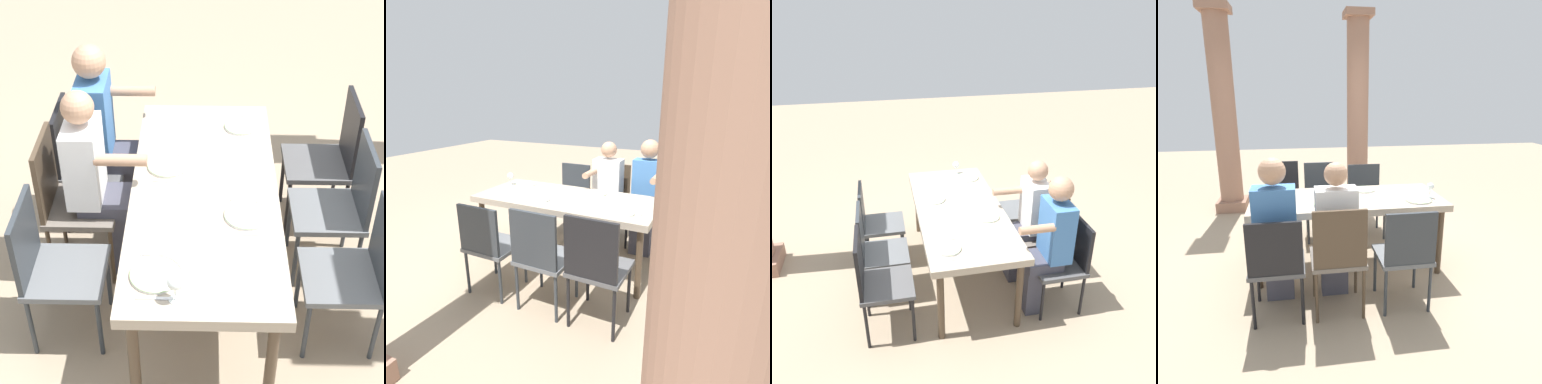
{
  "view_description": "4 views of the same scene",
  "coord_description": "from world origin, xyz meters",
  "views": [
    {
      "loc": [
        2.88,
        -0.01,
        2.94
      ],
      "look_at": [
        0.11,
        -0.07,
        0.83
      ],
      "focal_mm": 59.49,
      "sensor_mm": 36.0,
      "label": 1
    },
    {
      "loc": [
        -1.49,
        2.83,
        1.77
      ],
      "look_at": [
        -0.09,
        -0.08,
        0.8
      ],
      "focal_mm": 29.4,
      "sensor_mm": 36.0,
      "label": 2
    },
    {
      "loc": [
        -3.44,
        0.69,
        2.66
      ],
      "look_at": [
        0.1,
        -0.07,
        0.88
      ],
      "focal_mm": 37.69,
      "sensor_mm": 36.0,
      "label": 3
    },
    {
      "loc": [
        -0.5,
        -3.36,
        1.81
      ],
      "look_at": [
        0.04,
        0.06,
        0.79
      ],
      "focal_mm": 32.37,
      "sensor_mm": 36.0,
      "label": 4
    }
  ],
  "objects": [
    {
      "name": "plate_2",
      "position": [
        0.23,
        0.23,
        0.76
      ],
      "size": [
        0.25,
        0.25,
        0.02
      ],
      "color": "white",
      "rests_on": "dining_table"
    },
    {
      "name": "wine_glass_3",
      "position": [
        0.84,
        -0.13,
        0.86
      ],
      "size": [
        0.08,
        0.08,
        0.15
      ],
      "color": "white",
      "rests_on": "dining_table"
    },
    {
      "name": "chair_west_south",
      "position": [
        -0.69,
        -0.84,
        0.51
      ],
      "size": [
        0.44,
        0.44,
        0.89
      ],
      "color": "#4F4F50",
      "rests_on": "ground"
    },
    {
      "name": "chair_west_north",
      "position": [
        -0.69,
        0.84,
        0.55
      ],
      "size": [
        0.44,
        0.44,
        0.96
      ],
      "color": "#4F4F50",
      "rests_on": "ground"
    },
    {
      "name": "chair_mid_north",
      "position": [
        -0.2,
        0.84,
        0.53
      ],
      "size": [
        0.44,
        0.44,
        0.94
      ],
      "color": "#5B5E61",
      "rests_on": "ground"
    },
    {
      "name": "chair_east_north",
      "position": [
        0.37,
        0.84,
        0.51
      ],
      "size": [
        0.44,
        0.44,
        0.89
      ],
      "color": "#5B5E61",
      "rests_on": "ground"
    },
    {
      "name": "spoon_2",
      "position": [
        0.38,
        0.23,
        0.76
      ],
      "size": [
        0.03,
        0.17,
        0.01
      ],
      "primitive_type": "cube",
      "rotation": [
        0.0,
        0.0,
        0.07
      ],
      "color": "silver",
      "rests_on": "dining_table"
    },
    {
      "name": "spoon_0",
      "position": [
        -0.54,
        0.23,
        0.76
      ],
      "size": [
        0.02,
        0.17,
        0.01
      ],
      "primitive_type": "cube",
      "rotation": [
        0.0,
        0.0,
        -0.04
      ],
      "color": "silver",
      "rests_on": "dining_table"
    },
    {
      "name": "plate_3",
      "position": [
        0.69,
        -0.23,
        0.76
      ],
      "size": [
        0.26,
        0.26,
        0.02
      ],
      "color": "white",
      "rests_on": "dining_table"
    },
    {
      "name": "fork_2",
      "position": [
        0.08,
        0.23,
        0.76
      ],
      "size": [
        0.03,
        0.17,
        0.01
      ],
      "primitive_type": "cube",
      "rotation": [
        0.0,
        0.0,
        0.09
      ],
      "color": "silver",
      "rests_on": "dining_table"
    },
    {
      "name": "plate_0",
      "position": [
        -0.69,
        0.23,
        0.76
      ],
      "size": [
        0.22,
        0.22,
        0.02
      ],
      "color": "white",
      "rests_on": "dining_table"
    },
    {
      "name": "plate_1",
      "position": [
        -0.23,
        -0.22,
        0.76
      ],
      "size": [
        0.25,
        0.25,
        0.02
      ],
      "color": "white",
      "rests_on": "dining_table"
    },
    {
      "name": "chair_mid_south",
      "position": [
        -0.2,
        -0.84,
        0.55
      ],
      "size": [
        0.44,
        0.44,
        0.96
      ],
      "color": "#6A6158",
      "rests_on": "ground"
    },
    {
      "name": "diner_man_white",
      "position": [
        -0.69,
        -0.66,
        0.71
      ],
      "size": [
        0.35,
        0.5,
        1.32
      ],
      "color": "#3F3F4C",
      "rests_on": "ground"
    },
    {
      "name": "diner_woman_green",
      "position": [
        -0.19,
        -0.65,
        0.68
      ],
      "size": [
        0.35,
        0.49,
        1.27
      ],
      "color": "#3F3F4C",
      "rests_on": "ground"
    },
    {
      "name": "fork_1",
      "position": [
        -0.38,
        -0.22,
        0.76
      ],
      "size": [
        0.03,
        0.17,
        0.01
      ],
      "primitive_type": "cube",
      "rotation": [
        0.0,
        0.0,
        -0.06
      ],
      "color": "silver",
      "rests_on": "dining_table"
    },
    {
      "name": "chair_east_south",
      "position": [
        0.37,
        -0.84,
        0.52
      ],
      "size": [
        0.44,
        0.44,
        0.9
      ],
      "color": "#5B5E61",
      "rests_on": "ground"
    },
    {
      "name": "spoon_3",
      "position": [
        0.84,
        -0.23,
        0.76
      ],
      "size": [
        0.02,
        0.17,
        0.01
      ],
      "primitive_type": "cube",
      "rotation": [
        0.0,
        0.0,
        -0.02
      ],
      "color": "silver",
      "rests_on": "dining_table"
    },
    {
      "name": "spoon_1",
      "position": [
        -0.08,
        -0.22,
        0.76
      ],
      "size": [
        0.03,
        0.17,
        0.01
      ],
      "primitive_type": "cube",
      "rotation": [
        0.0,
        0.0,
        -0.09
      ],
      "color": "silver",
      "rests_on": "dining_table"
    },
    {
      "name": "fork_3",
      "position": [
        0.54,
        -0.23,
        0.76
      ],
      "size": [
        0.03,
        0.17,
        0.01
      ],
      "primitive_type": "cube",
      "rotation": [
        0.0,
        0.0,
        0.06
      ],
      "color": "silver",
      "rests_on": "dining_table"
    },
    {
      "name": "fork_0",
      "position": [
        -0.84,
        0.23,
        0.76
      ],
      "size": [
        0.03,
        0.17,
        0.01
      ],
      "primitive_type": "cube",
      "rotation": [
        0.0,
        0.0,
        -0.11
      ],
      "color": "silver",
      "rests_on": "dining_table"
    },
    {
      "name": "ground_plane",
      "position": [
        0.0,
        0.0,
        0.0
      ],
      "size": [
        16.0,
        16.0,
        0.0
      ],
      "primitive_type": "plane",
      "color": "gray"
    },
    {
      "name": "dining_table",
      "position": [
        0.0,
        0.0,
        0.69
      ],
      "size": [
        1.94,
        0.84,
        0.75
      ],
      "color": "tan",
      "rests_on": "ground"
    }
  ]
}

